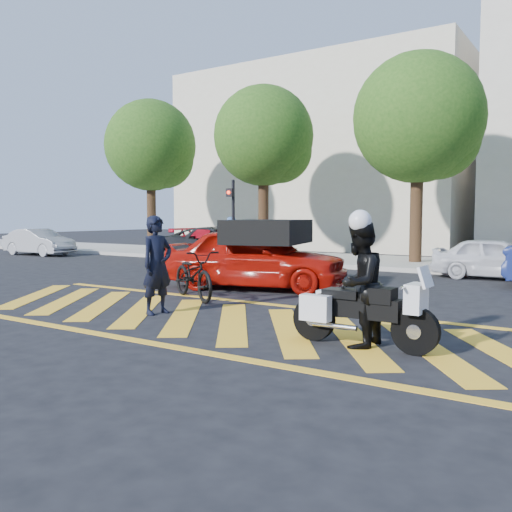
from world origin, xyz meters
The scene contains 18 objects.
ground centered at (0.00, 0.00, 0.00)m, with size 90.00×90.00×0.00m, color black.
sidewalk centered at (0.00, 12.00, 0.07)m, with size 60.00×5.00×0.15m, color #9E998E.
crosswalk centered at (-0.04, 0.00, 0.00)m, with size 12.33×4.00×0.01m.
building_left centered at (-8.00, 21.00, 5.00)m, with size 16.00×8.00×10.00m, color beige.
tree_far_left centered at (-12.87, 12.06, 5.05)m, with size 4.40×4.40×7.41m.
tree_left centered at (-6.37, 12.06, 4.99)m, with size 4.20×4.20×7.26m.
tree_center centered at (0.13, 12.06, 5.10)m, with size 4.60×4.60×7.56m.
signal_pole centered at (-6.50, 9.74, 1.92)m, with size 0.28×0.43×3.20m.
officer_bike centered at (-1.13, -0.13, 0.91)m, with size 0.66×0.44×1.82m, color black.
bicycle centered at (-1.69, 1.59, 0.54)m, with size 0.71×2.04×1.07m, color black.
police_motorcycle centered at (2.99, -0.46, 0.51)m, with size 2.13×0.68×0.94m.
officer_moto centered at (2.97, -0.46, 0.88)m, with size 0.85×0.67×1.76m, color black.
red_convertible centered at (-1.49, 3.74, 0.77)m, with size 1.82×4.53×1.54m, color #AA1007.
parked_far_left centered at (-16.00, 7.80, 0.60)m, with size 1.28×3.66×1.21m, color gray.
parked_left centered at (-6.20, 9.03, 0.68)m, with size 1.91×4.70×1.36m, color red.
parked_mid_left centered at (-5.50, 7.80, 0.71)m, with size 2.37×5.14×1.43m, color black.
parked_mid_right centered at (3.16, 9.20, 0.60)m, with size 1.41×3.50×1.19m, color silver.
pedestrian_left centered at (-8.35, 12.23, 0.95)m, with size 1.04×0.60×1.60m, color #365997.
Camera 1 is at (5.84, -7.46, 1.83)m, focal length 38.00 mm.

